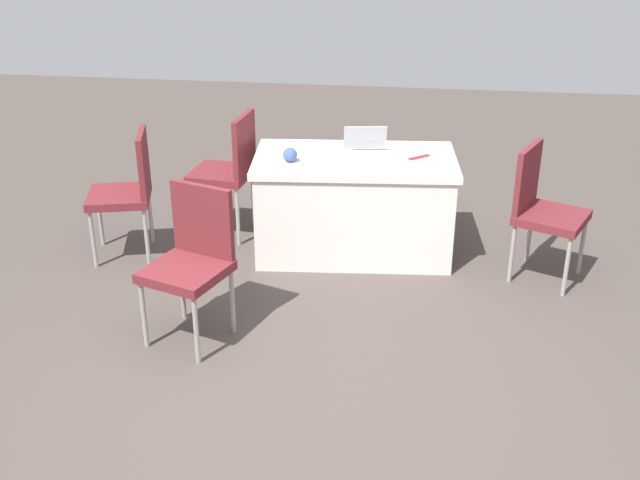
% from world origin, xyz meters
% --- Properties ---
extents(ground_plane, '(14.40, 14.40, 0.00)m').
position_xyz_m(ground_plane, '(0.00, 0.00, 0.00)').
color(ground_plane, '#4C423D').
extents(table_foreground, '(1.53, 0.94, 0.75)m').
position_xyz_m(table_foreground, '(-0.02, -1.95, 0.38)').
color(table_foreground, silver).
rests_on(table_foreground, ground).
extents(chair_near_front, '(0.54, 0.54, 0.95)m').
position_xyz_m(chair_near_front, '(1.61, -1.67, 0.54)').
color(chair_near_front, '#9E9993').
rests_on(chair_near_front, ground).
extents(chair_tucked_left, '(0.56, 0.56, 0.95)m').
position_xyz_m(chair_tucked_left, '(0.82, -0.63, 0.54)').
color(chair_tucked_left, '#9E9993').
rests_on(chair_tucked_left, ground).
extents(chair_tucked_right, '(0.48, 0.48, 0.98)m').
position_xyz_m(chair_tucked_right, '(0.97, -2.13, 0.57)').
color(chair_tucked_right, '#9E9993').
rests_on(chair_tucked_right, ground).
extents(chair_aisle, '(0.58, 0.58, 0.95)m').
position_xyz_m(chair_aisle, '(-1.34, -1.72, 0.54)').
color(chair_aisle, '#9E9993').
rests_on(chair_aisle, ground).
extents(laptop_silver, '(0.36, 0.34, 0.21)m').
position_xyz_m(laptop_silver, '(-0.10, -1.98, 0.79)').
color(laptop_silver, silver).
rests_on(laptop_silver, table_foreground).
extents(yarn_ball, '(0.10, 0.10, 0.10)m').
position_xyz_m(yarn_ball, '(0.43, -1.79, 0.80)').
color(yarn_ball, '#3F5999').
rests_on(yarn_ball, table_foreground).
extents(scissors_red, '(0.16, 0.15, 0.01)m').
position_xyz_m(scissors_red, '(-0.48, -2.00, 0.75)').
color(scissors_red, red).
rests_on(scissors_red, table_foreground).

